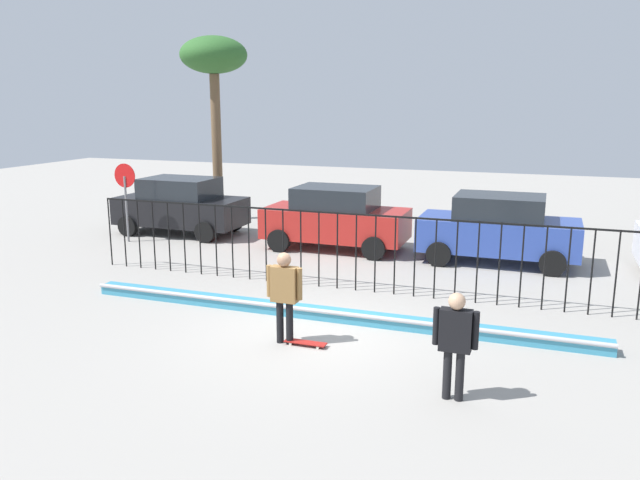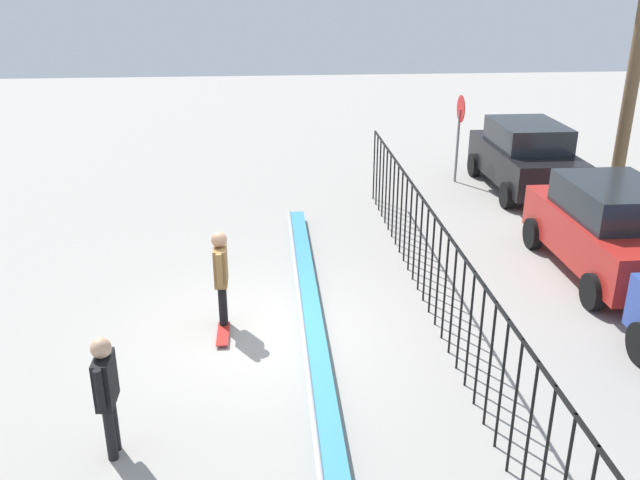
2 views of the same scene
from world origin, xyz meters
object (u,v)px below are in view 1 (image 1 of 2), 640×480
camera_operator (455,336)px  stop_sign (126,192)px  parked_car_red (336,217)px  parked_car_black (181,205)px  skateboarder (284,289)px  parked_car_blue (498,228)px  skateboard (305,343)px  palm_tree_short (214,63)px

camera_operator → stop_sign: size_ratio=0.67×
camera_operator → parked_car_red: parked_car_red is taller
parked_car_red → stop_sign: size_ratio=1.72×
parked_car_black → stop_sign: stop_sign is taller
skateboarder → parked_car_blue: (3.21, 7.54, -0.07)m
skateboarder → camera_operator: (3.28, -1.23, -0.03)m
stop_sign → parked_car_black: bearing=60.3°
skateboard → camera_operator: 3.27m
stop_sign → palm_tree_short: palm_tree_short is taller
parked_car_black → palm_tree_short: 5.53m
skateboarder → skateboard: bearing=18.4°
camera_operator → palm_tree_short: bearing=6.9°
camera_operator → parked_car_red: size_ratio=0.39×
parked_car_red → palm_tree_short: palm_tree_short is taller
palm_tree_short → skateboarder: bearing=-55.8°
camera_operator → parked_car_blue: bearing=-34.2°
parked_car_black → parked_car_blue: same height
parked_car_black → stop_sign: bearing=-122.1°
skateboarder → palm_tree_short: 13.77m
stop_sign → parked_car_red: bearing=11.2°
parked_car_blue → stop_sign: (-11.33, -1.25, 0.64)m
parked_car_black → parked_car_blue: 10.40m
palm_tree_short → parked_car_blue: bearing=-16.8°
stop_sign → palm_tree_short: 6.11m
camera_operator → parked_car_red: 10.06m
skateboarder → skateboard: (0.41, 0.00, -0.98)m
parked_car_black → palm_tree_short: palm_tree_short is taller
stop_sign → palm_tree_short: size_ratio=0.37×
camera_operator → stop_sign: bearing=22.0°
parked_car_red → parked_car_blue: size_ratio=1.00×
skateboarder → parked_car_black: (-7.18, 7.94, -0.07)m
parked_car_red → stop_sign: 6.72m
skateboard → parked_car_black: parked_car_black is taller
skateboard → stop_sign: stop_sign is taller
parked_car_black → camera_operator: bearing=-43.6°
parked_car_black → parked_car_blue: (10.39, -0.40, 0.00)m
stop_sign → palm_tree_short: (0.85, 4.41, 4.15)m
stop_sign → camera_operator: bearing=-33.4°
parked_car_red → parked_car_blue: (4.77, -0.05, 0.00)m
skateboarder → camera_operator: skateboarder is taller
palm_tree_short → parked_car_black: bearing=-88.2°
parked_car_black → parked_car_red: same height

